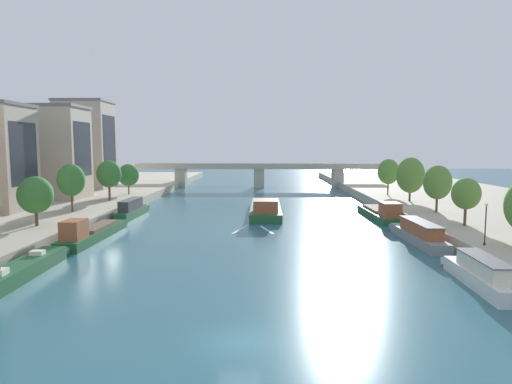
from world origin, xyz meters
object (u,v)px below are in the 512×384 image
Objects in this scene: tree_left_nearest at (109,174)px; moored_boat_left_gap_after at (23,269)px; tree_left_midway at (35,195)px; tree_right_end_of_row at (466,194)px; tree_right_by_lamp at (388,172)px; moored_boat_right_lone at (419,233)px; lamppost_right_bank at (486,222)px; bridge_far at (259,172)px; tree_left_far at (128,175)px; barge_midriver at (266,208)px; moored_boat_right_midway at (481,274)px; tree_right_second at (438,182)px; moored_boat_right_second at (381,213)px; tree_left_past_mid at (71,180)px; moored_boat_left_second at (91,232)px; moored_boat_left_upstream at (132,209)px; tree_right_nearest at (410,175)px.

moored_boat_left_gap_after is at bearing -80.85° from tree_left_nearest.
tree_left_midway is 1.03× the size of tree_right_end_of_row.
tree_left_midway is at bearing -145.64° from tree_right_by_lamp.
lamppost_right_bank is (3.45, -8.48, 2.81)m from moored_boat_right_lone.
bridge_far is at bearing 106.17° from lamppost_right_bank.
lamppost_right_bank is (-2.92, -44.98, -2.33)m from tree_right_by_lamp.
tree_right_by_lamp reaches higher than tree_left_midway.
tree_left_midway is 35.56m from tree_left_far.
moored_boat_right_midway is (17.11, -38.48, 0.08)m from barge_midriver.
moored_boat_right_midway is at bearing -104.43° from tree_right_second.
tree_right_end_of_row is (51.20, -34.56, 0.06)m from tree_left_far.
barge_midriver is 28.51m from tree_right_by_lamp.
tree_left_nearest is at bearing 171.51° from barge_midriver.
barge_midriver is 1.64× the size of moored_boat_left_gap_after.
tree_left_past_mid reaches higher than moored_boat_right_second.
moored_boat_left_gap_after is at bearing -90.24° from moored_boat_left_second.
barge_midriver reaches higher than moored_boat_right_midway.
moored_boat_right_lone is at bearing -118.15° from tree_right_second.
tree_right_by_lamp reaches higher than moored_boat_right_second.
moored_boat_left_upstream is 42.93m from moored_boat_right_lone.
tree_left_nearest is 53.79m from tree_right_second.
moored_boat_left_upstream is at bearing 69.26° from tree_left_midway.
tree_left_nearest is at bearing 128.10° from moored_boat_left_upstream.
barge_midriver is 42.11m from moored_boat_right_midway.
tree_right_second is at bearing 0.29° from tree_left_past_mid.
moored_boat_right_lone is 17.46m from moored_boat_right_second.
moored_boat_right_lone is at bearing 112.12° from lamppost_right_bank.
moored_boat_left_upstream is 2.09× the size of tree_left_midway.
tree_left_past_mid is 1.21× the size of tree_right_end_of_row.
barge_midriver is at bearing -28.14° from tree_left_far.
moored_boat_left_upstream is 48.07m from tree_right_end_of_row.
moored_boat_left_second is 43.12m from lamppost_right_bank.
tree_left_far is (-6.09, 18.52, 4.25)m from moored_boat_left_upstream.
tree_right_second reaches higher than tree_left_midway.
tree_right_nearest reaches higher than tree_left_nearest.
tree_left_midway is 0.84× the size of tree_right_by_lamp.
bridge_far is (-22.84, 78.74, 0.33)m from lamppost_right_bank.
barge_midriver is 3.84× the size of tree_left_midway.
barge_midriver is 3.24× the size of tree_right_by_lamp.
moored_boat_right_second is 20.72m from tree_right_by_lamp.
moored_boat_right_second is 9.60m from tree_right_second.
bridge_far is at bearing 65.20° from tree_left_past_mid.
tree_right_by_lamp is (52.35, 23.79, -0.06)m from tree_left_past_mid.
tree_right_nearest reaches higher than moored_boat_left_second.
tree_right_nearest is at bearing 14.33° from tree_left_past_mid.
moored_boat_right_midway is 53.54m from tree_right_by_lamp.
tree_left_past_mid is (-0.65, 11.54, 0.93)m from tree_left_midway.
lamppost_right_bank is at bearing -104.68° from tree_right_end_of_row.
moored_boat_left_upstream is at bearing 154.90° from moored_boat_right_lone.
tree_left_past_mid is (-7.34, 27.04, 5.62)m from moored_boat_left_gap_after.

